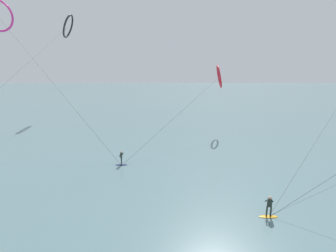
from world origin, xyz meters
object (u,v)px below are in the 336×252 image
(kite_charcoal, at_px, (68,26))
(kite_crimson, at_px, (219,76))
(surfer_amber, at_px, (269,208))
(surfer_navy, at_px, (121,159))

(kite_charcoal, bearing_deg, kite_crimson, 55.35)
(surfer_amber, xyz_separation_m, kite_crimson, (0.95, 25.98, 8.90))
(surfer_amber, relative_size, kite_crimson, 0.10)
(kite_charcoal, bearing_deg, surfer_navy, 21.85)
(kite_crimson, bearing_deg, surfer_amber, -175.62)
(surfer_navy, distance_m, surfer_amber, 16.49)
(kite_charcoal, distance_m, kite_crimson, 37.34)
(kite_charcoal, height_order, kite_crimson, kite_charcoal)
(surfer_navy, xyz_separation_m, surfer_amber, (12.97, -10.18, 0.00))
(kite_crimson, bearing_deg, kite_charcoal, 68.26)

